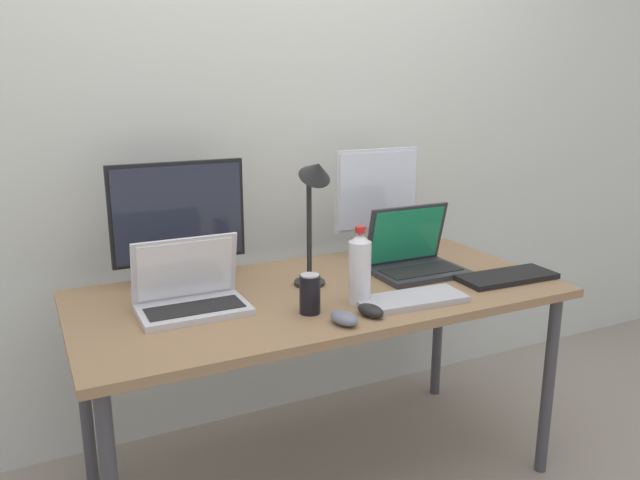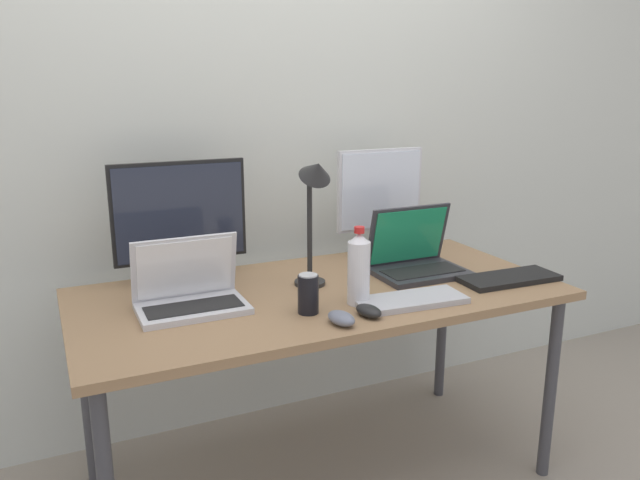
{
  "view_description": "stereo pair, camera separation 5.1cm",
  "coord_description": "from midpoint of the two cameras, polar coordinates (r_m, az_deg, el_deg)",
  "views": [
    {
      "loc": [
        -0.9,
        -1.85,
        1.45
      ],
      "look_at": [
        0.0,
        0.0,
        0.92
      ],
      "focal_mm": 35.0,
      "sensor_mm": 36.0,
      "label": 1
    },
    {
      "loc": [
        -0.86,
        -1.87,
        1.45
      ],
      "look_at": [
        0.0,
        0.0,
        0.92
      ],
      "focal_mm": 35.0,
      "sensor_mm": 36.0,
      "label": 2
    }
  ],
  "objects": [
    {
      "name": "laptop_secondary",
      "position": [
        2.38,
        7.96,
        -1.57
      ],
      "size": [
        0.34,
        0.24,
        0.25
      ],
      "color": "#2D2D33",
      "rests_on": "work_desk"
    },
    {
      "name": "water_bottle",
      "position": [
        2.02,
        2.93,
        -2.62
      ],
      "size": [
        0.07,
        0.07,
        0.26
      ],
      "color": "silver",
      "rests_on": "work_desk"
    },
    {
      "name": "mouse_by_keyboard",
      "position": [
        1.94,
        3.88,
        -6.44
      ],
      "size": [
        0.08,
        0.11,
        0.04
      ],
      "primitive_type": "ellipsoid",
      "rotation": [
        0.0,
        0.0,
        0.2
      ],
      "color": "black",
      "rests_on": "work_desk"
    },
    {
      "name": "wall_back",
      "position": [
        2.6,
        -6.4,
        11.09
      ],
      "size": [
        7.0,
        0.08,
        2.6
      ],
      "primitive_type": "cube",
      "color": "silver",
      "rests_on": "ground"
    },
    {
      "name": "mouse_by_laptop",
      "position": [
        1.88,
        1.41,
        -7.14
      ],
      "size": [
        0.08,
        0.12,
        0.04
      ],
      "primitive_type": "ellipsoid",
      "rotation": [
        0.0,
        0.0,
        0.19
      ],
      "color": "slate",
      "rests_on": "work_desk"
    },
    {
      "name": "laptop_silver",
      "position": [
        2.03,
        -12.47,
        -4.8
      ],
      "size": [
        0.34,
        0.22,
        0.23
      ],
      "color": "silver",
      "rests_on": "work_desk"
    },
    {
      "name": "ground_plane",
      "position": [
        2.52,
        -0.62,
        -20.73
      ],
      "size": [
        16.0,
        16.0,
        0.0
      ],
      "primitive_type": "plane",
      "color": "gray"
    },
    {
      "name": "work_desk",
      "position": [
        2.19,
        -0.67,
        -6.08
      ],
      "size": [
        1.67,
        0.79,
        0.74
      ],
      "color": "#424247",
      "rests_on": "ground"
    },
    {
      "name": "monitor_center",
      "position": [
        2.57,
        4.66,
        3.77
      ],
      "size": [
        0.38,
        0.2,
        0.44
      ],
      "color": "silver",
      "rests_on": "work_desk"
    },
    {
      "name": "monitor_left",
      "position": [
        2.25,
        -13.42,
        1.79
      ],
      "size": [
        0.47,
        0.19,
        0.44
      ],
      "color": "black",
      "rests_on": "work_desk"
    },
    {
      "name": "keyboard_aux",
      "position": [
        2.07,
        7.6,
        -5.42
      ],
      "size": [
        0.38,
        0.17,
        0.02
      ],
      "primitive_type": "cube",
      "rotation": [
        0.0,
        0.0,
        -0.07
      ],
      "color": "#B2B2B7",
      "rests_on": "work_desk"
    },
    {
      "name": "desk_lamp",
      "position": [
        2.11,
        -1.21,
        3.92
      ],
      "size": [
        0.11,
        0.18,
        0.47
      ],
      "color": "black",
      "rests_on": "work_desk"
    },
    {
      "name": "soda_can_near_keyboard",
      "position": [
        1.95,
        -1.68,
        -4.95
      ],
      "size": [
        0.07,
        0.07,
        0.13
      ],
      "color": "black",
      "rests_on": "work_desk"
    },
    {
      "name": "keyboard_main",
      "position": [
        2.38,
        16.13,
        -3.26
      ],
      "size": [
        0.37,
        0.16,
        0.02
      ],
      "primitive_type": "cube",
      "rotation": [
        0.0,
        0.0,
        -0.04
      ],
      "color": "black",
      "rests_on": "work_desk"
    }
  ]
}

